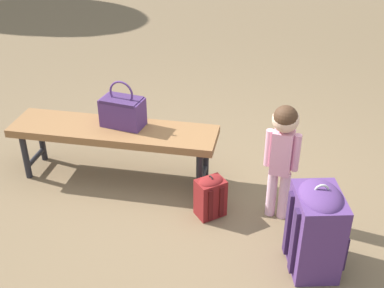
{
  "coord_description": "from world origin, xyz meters",
  "views": [
    {
      "loc": [
        0.8,
        -2.81,
        2.23
      ],
      "look_at": [
        -0.07,
        0.12,
        0.45
      ],
      "focal_mm": 45.87,
      "sensor_mm": 36.0,
      "label": 1
    }
  ],
  "objects_px": {
    "park_bench": "(114,134)",
    "handbag": "(123,111)",
    "child_standing": "(283,146)",
    "backpack_small": "(210,195)",
    "backpack_large": "(316,227)"
  },
  "relations": [
    {
      "from": "handbag",
      "to": "child_standing",
      "type": "height_order",
      "value": "child_standing"
    },
    {
      "from": "handbag",
      "to": "backpack_large",
      "type": "bearing_deg",
      "value": -22.69
    },
    {
      "from": "handbag",
      "to": "backpack_large",
      "type": "distance_m",
      "value": 1.67
    },
    {
      "from": "park_bench",
      "to": "backpack_small",
      "type": "bearing_deg",
      "value": -16.84
    },
    {
      "from": "handbag",
      "to": "child_standing",
      "type": "relative_size",
      "value": 0.42
    },
    {
      "from": "backpack_small",
      "to": "backpack_large",
      "type": "bearing_deg",
      "value": -23.29
    },
    {
      "from": "backpack_large",
      "to": "backpack_small",
      "type": "xyz_separation_m",
      "value": [
        -0.74,
        0.32,
        -0.14
      ]
    },
    {
      "from": "handbag",
      "to": "child_standing",
      "type": "distance_m",
      "value": 1.25
    },
    {
      "from": "handbag",
      "to": "child_standing",
      "type": "xyz_separation_m",
      "value": [
        1.24,
        -0.2,
        0.01
      ]
    },
    {
      "from": "handbag",
      "to": "backpack_small",
      "type": "relative_size",
      "value": 1.1
    },
    {
      "from": "park_bench",
      "to": "handbag",
      "type": "distance_m",
      "value": 0.2
    },
    {
      "from": "park_bench",
      "to": "child_standing",
      "type": "xyz_separation_m",
      "value": [
        1.3,
        -0.13,
        0.19
      ]
    },
    {
      "from": "child_standing",
      "to": "backpack_large",
      "type": "distance_m",
      "value": 0.59
    },
    {
      "from": "handbag",
      "to": "backpack_small",
      "type": "xyz_separation_m",
      "value": [
        0.78,
        -0.32,
        -0.41
      ]
    },
    {
      "from": "backpack_large",
      "to": "handbag",
      "type": "bearing_deg",
      "value": 157.31
    }
  ]
}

